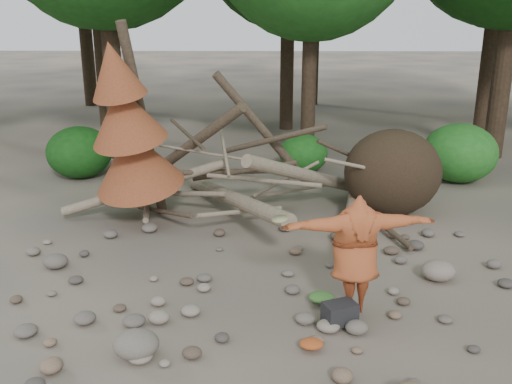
{
  "coord_description": "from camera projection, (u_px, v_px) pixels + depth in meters",
  "views": [
    {
      "loc": [
        -0.25,
        -8.2,
        4.5
      ],
      "look_at": [
        -0.44,
        1.5,
        1.4
      ],
      "focal_mm": 40.0,
      "sensor_mm": 36.0,
      "label": 1
    }
  ],
  "objects": [
    {
      "name": "cloth_green",
      "position": [
        321.0,
        300.0,
        9.12
      ],
      "size": [
        0.41,
        0.34,
        0.15
      ],
      "primitive_type": "ellipsoid",
      "color": "#37692A",
      "rests_on": "ground"
    },
    {
      "name": "boulder_front_left",
      "position": [
        136.0,
        344.0,
        7.71
      ],
      "size": [
        0.63,
        0.56,
        0.38
      ],
      "primitive_type": "ellipsoid",
      "color": "#6E675C",
      "rests_on": "ground"
    },
    {
      "name": "boulder_mid_right",
      "position": [
        438.0,
        270.0,
        9.92
      ],
      "size": [
        0.59,
        0.53,
        0.35
      ],
      "primitive_type": "ellipsoid",
      "color": "gray",
      "rests_on": "ground"
    },
    {
      "name": "bush_right",
      "position": [
        460.0,
        153.0,
        15.5
      ],
      "size": [
        2.0,
        2.0,
        1.6
      ],
      "primitive_type": "ellipsoid",
      "color": "#287524",
      "rests_on": "ground"
    },
    {
      "name": "bush_left",
      "position": [
        79.0,
        152.0,
        15.91
      ],
      "size": [
        1.8,
        1.8,
        1.44
      ],
      "primitive_type": "ellipsoid",
      "color": "#164E14",
      "rests_on": "ground"
    },
    {
      "name": "cloth_orange",
      "position": [
        311.0,
        347.0,
        7.87
      ],
      "size": [
        0.33,
        0.27,
        0.12
      ],
      "primitive_type": "ellipsoid",
      "color": "#A1451B",
      "rests_on": "ground"
    },
    {
      "name": "deadfall_pile",
      "position": [
        367.0,
        175.0,
        12.88
      ],
      "size": [
        8.55,
        5.24,
        3.3
      ],
      "color": "#332619",
      "rests_on": "ground"
    },
    {
      "name": "frisbee_thrower",
      "position": [
        356.0,
        254.0,
        8.55
      ],
      "size": [
        2.48,
        0.93,
        1.87
      ],
      "color": "#A94C26",
      "rests_on": "ground"
    },
    {
      "name": "ground",
      "position": [
        282.0,
        303.0,
        9.17
      ],
      "size": [
        120.0,
        120.0,
        0.0
      ],
      "primitive_type": "plane",
      "color": "#514C44",
      "rests_on": "ground"
    },
    {
      "name": "backpack",
      "position": [
        340.0,
        317.0,
        8.46
      ],
      "size": [
        0.56,
        0.48,
        0.32
      ],
      "primitive_type": "cube",
      "rotation": [
        0.0,
        0.0,
        0.39
      ],
      "color": "black",
      "rests_on": "ground"
    },
    {
      "name": "boulder_mid_left",
      "position": [
        55.0,
        261.0,
        10.39
      ],
      "size": [
        0.45,
        0.4,
        0.27
      ],
      "primitive_type": "ellipsoid",
      "color": "#615951",
      "rests_on": "ground"
    },
    {
      "name": "bush_mid",
      "position": [
        303.0,
        154.0,
        16.42
      ],
      "size": [
        1.4,
        1.4,
        1.12
      ],
      "primitive_type": "ellipsoid",
      "color": "#1F621C",
      "rests_on": "ground"
    },
    {
      "name": "dead_conifer",
      "position": [
        129.0,
        131.0,
        11.8
      ],
      "size": [
        2.06,
        2.16,
        4.35
      ],
      "color": "#4C3F30",
      "rests_on": "ground"
    }
  ]
}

